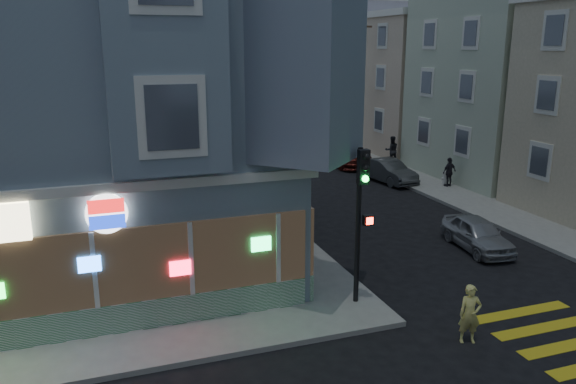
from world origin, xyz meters
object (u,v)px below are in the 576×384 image
utility_pole (355,86)px  parked_car_c (343,153)px  pedestrian_a (392,150)px  street_tree_near (322,92)px  traffic_signal (361,200)px  street_tree_far (287,85)px  parked_car_b (388,171)px  pedestrian_b (449,172)px  parked_car_a (477,234)px  parked_car_d (289,143)px  running_child (470,314)px  fire_hydrant (445,177)px

utility_pole → parked_car_c: (-1.66, -1.96, -4.05)m
pedestrian_a → utility_pole: bearing=-61.6°
street_tree_near → traffic_signal: (-9.91, -26.51, -0.72)m
street_tree_far → parked_car_c: street_tree_far is taller
street_tree_far → parked_car_c: (-1.86, -15.96, -3.18)m
parked_car_b → pedestrian_a: bearing=50.2°
parked_car_b → parked_car_c: parked_car_c is taller
pedestrian_b → parked_car_c: (-2.66, 7.59, -0.17)m
parked_car_a → parked_car_d: 20.88m
street_tree_far → parked_car_b: size_ratio=1.36×
pedestrian_b → parked_car_b: pedestrian_b is taller
running_child → pedestrian_a: 21.68m
pedestrian_a → parked_car_c: pedestrian_a is taller
utility_pole → parked_car_a: (-3.40, -17.64, -4.20)m
pedestrian_a → fire_hydrant: (0.00, -5.71, -0.48)m
pedestrian_a → parked_car_a: 14.83m
fire_hydrant → running_child: bearing=-122.5°
utility_pole → traffic_signal: (-9.71, -20.51, -1.59)m
pedestrian_a → running_child: bearing=78.0°
parked_car_b → traffic_signal: bearing=-130.0°
fire_hydrant → street_tree_far: bearing=92.0°
street_tree_far → fire_hydrant: street_tree_far is taller
parked_car_b → parked_car_d: size_ratio=0.83×
parked_car_c → running_child: bearing=-108.6°
street_tree_far → parked_car_c: bearing=-96.6°
parked_car_c → pedestrian_a: bearing=-31.9°
parked_car_b → traffic_signal: 15.99m
parked_car_d → parked_car_a: bearing=-96.1°
pedestrian_b → fire_hydrant: 0.51m
parked_car_a → parked_car_c: bearing=90.8°
parked_car_c → utility_pole: bearing=47.6°
fire_hydrant → parked_car_c: bearing=110.2°
parked_car_c → parked_car_d: bearing=106.4°
pedestrian_a → traffic_signal: size_ratio=0.39×
pedestrian_b → traffic_signal: size_ratio=0.34×
street_tree_near → parked_car_a: street_tree_near is taller
parked_car_b → fire_hydrant: size_ratio=5.13×
pedestrian_b → street_tree_near: bearing=-99.9°
street_tree_near → pedestrian_b: bearing=-87.1°
street_tree_near → running_child: bearing=-105.6°
pedestrian_a → pedestrian_b: 6.07m
pedestrian_a → traffic_signal: traffic_signal is taller
parked_car_c → traffic_signal: size_ratio=1.14×
street_tree_far → running_child: (-8.13, -37.23, -3.16)m
pedestrian_a → parked_car_a: size_ratio=0.50×
street_tree_near → fire_hydrant: 15.58m
parked_car_c → traffic_signal: traffic_signal is taller
running_child → fire_hydrant: 16.64m
street_tree_near → pedestrian_b: (0.80, -15.54, -3.02)m
running_child → utility_pole: bearing=89.5°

